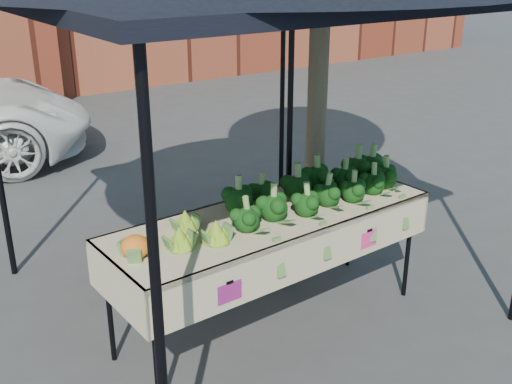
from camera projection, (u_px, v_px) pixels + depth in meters
name	position (u px, v px, depth m)	size (l,w,h in m)	color
ground	(294.00, 328.00, 4.52)	(90.00, 90.00, 0.00)	#363639
table	(272.00, 271.00, 4.40)	(2.43, 0.89, 0.90)	beige
canopy	(245.00, 132.00, 4.46)	(3.16, 3.16, 2.74)	black
broccoli_heap	(314.00, 184.00, 4.42)	(1.60, 0.57, 0.26)	black
romanesco_cluster	(189.00, 225.00, 3.84)	(0.43, 0.47, 0.20)	#70A72A
cauliflower_pair	(135.00, 244.00, 3.61)	(0.20, 0.20, 0.18)	orange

